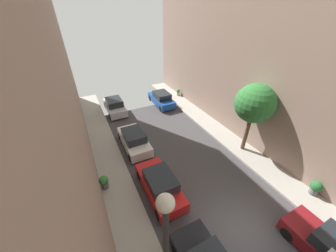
{
  "coord_description": "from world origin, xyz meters",
  "views": [
    {
      "loc": [
        -5.65,
        -2.64,
        9.95
      ],
      "look_at": [
        0.89,
        10.36,
        0.5
      ],
      "focal_mm": 19.74,
      "sensor_mm": 36.0,
      "label": 1
    }
  ],
  "objects_px": {
    "lamp_post": "(166,249)",
    "street_tree_1": "(255,104)",
    "parked_car_right_2": "(162,99)",
    "potted_plant_2": "(316,188)",
    "parked_car_left_3": "(160,185)",
    "parked_car_left_4": "(134,140)",
    "potted_plant_0": "(178,92)",
    "potted_plant_1": "(104,182)",
    "parked_car_left_5": "(115,106)"
  },
  "relations": [
    {
      "from": "street_tree_1",
      "to": "potted_plant_2",
      "type": "xyz_separation_m",
      "value": [
        0.62,
        -5.2,
        -3.5
      ]
    },
    {
      "from": "parked_car_left_5",
      "to": "lamp_post",
      "type": "xyz_separation_m",
      "value": [
        -1.9,
        -16.77,
        3.58
      ]
    },
    {
      "from": "parked_car_left_4",
      "to": "potted_plant_2",
      "type": "height_order",
      "value": "parked_car_left_4"
    },
    {
      "from": "parked_car_right_2",
      "to": "potted_plant_2",
      "type": "distance_m",
      "value": 16.05
    },
    {
      "from": "parked_car_right_2",
      "to": "street_tree_1",
      "type": "distance_m",
      "value": 11.37
    },
    {
      "from": "street_tree_1",
      "to": "potted_plant_1",
      "type": "relative_size",
      "value": 5.83
    },
    {
      "from": "potted_plant_0",
      "to": "lamp_post",
      "type": "bearing_deg",
      "value": -120.62
    },
    {
      "from": "street_tree_1",
      "to": "potted_plant_2",
      "type": "distance_m",
      "value": 6.3
    },
    {
      "from": "parked_car_left_5",
      "to": "street_tree_1",
      "type": "relative_size",
      "value": 0.77
    },
    {
      "from": "parked_car_left_4",
      "to": "potted_plant_2",
      "type": "relative_size",
      "value": 4.36
    },
    {
      "from": "parked_car_left_3",
      "to": "lamp_post",
      "type": "relative_size",
      "value": 0.65
    },
    {
      "from": "parked_car_left_3",
      "to": "potted_plant_0",
      "type": "bearing_deg",
      "value": 56.37
    },
    {
      "from": "potted_plant_0",
      "to": "potted_plant_1",
      "type": "bearing_deg",
      "value": -136.75
    },
    {
      "from": "parked_car_left_3",
      "to": "parked_car_left_4",
      "type": "height_order",
      "value": "same"
    },
    {
      "from": "potted_plant_1",
      "to": "parked_car_left_3",
      "type": "bearing_deg",
      "value": -31.52
    },
    {
      "from": "parked_car_left_3",
      "to": "parked_car_left_5",
      "type": "bearing_deg",
      "value": 90.0
    },
    {
      "from": "parked_car_left_5",
      "to": "street_tree_1",
      "type": "distance_m",
      "value": 14.1
    },
    {
      "from": "parked_car_left_5",
      "to": "lamp_post",
      "type": "bearing_deg",
      "value": -96.46
    },
    {
      "from": "street_tree_1",
      "to": "potted_plant_0",
      "type": "xyz_separation_m",
      "value": [
        0.57,
        11.79,
        -3.6
      ]
    },
    {
      "from": "potted_plant_1",
      "to": "lamp_post",
      "type": "relative_size",
      "value": 0.15
    },
    {
      "from": "potted_plant_1",
      "to": "potted_plant_2",
      "type": "xyz_separation_m",
      "value": [
        11.44,
        -6.28,
        0.03
      ]
    },
    {
      "from": "parked_car_left_4",
      "to": "parked_car_right_2",
      "type": "xyz_separation_m",
      "value": [
        5.4,
        6.23,
        0.0
      ]
    },
    {
      "from": "parked_car_left_3",
      "to": "parked_car_left_5",
      "type": "relative_size",
      "value": 1.0
    },
    {
      "from": "parked_car_left_4",
      "to": "street_tree_1",
      "type": "height_order",
      "value": "street_tree_1"
    },
    {
      "from": "parked_car_right_2",
      "to": "lamp_post",
      "type": "xyz_separation_m",
      "value": [
        -7.3,
        -16.1,
        3.58
      ]
    },
    {
      "from": "lamp_post",
      "to": "potted_plant_1",
      "type": "bearing_deg",
      "value": 99.66
    },
    {
      "from": "lamp_post",
      "to": "potted_plant_0",
      "type": "bearing_deg",
      "value": 59.38
    },
    {
      "from": "parked_car_left_3",
      "to": "lamp_post",
      "type": "bearing_deg",
      "value": -111.73
    },
    {
      "from": "potted_plant_2",
      "to": "potted_plant_0",
      "type": "bearing_deg",
      "value": 90.17
    },
    {
      "from": "parked_car_left_3",
      "to": "potted_plant_1",
      "type": "relative_size",
      "value": 4.47
    },
    {
      "from": "parked_car_left_5",
      "to": "parked_car_left_4",
      "type": "bearing_deg",
      "value": -90.0
    },
    {
      "from": "parked_car_left_3",
      "to": "potted_plant_0",
      "type": "height_order",
      "value": "parked_car_left_3"
    },
    {
      "from": "potted_plant_2",
      "to": "parked_car_left_3",
      "type": "bearing_deg",
      "value": 152.24
    },
    {
      "from": "parked_car_left_5",
      "to": "potted_plant_2",
      "type": "relative_size",
      "value": 4.36
    },
    {
      "from": "parked_car_left_5",
      "to": "parked_car_right_2",
      "type": "bearing_deg",
      "value": -7.06
    },
    {
      "from": "parked_car_left_3",
      "to": "potted_plant_1",
      "type": "height_order",
      "value": "parked_car_left_3"
    },
    {
      "from": "lamp_post",
      "to": "street_tree_1",
      "type": "bearing_deg",
      "value": 29.77
    },
    {
      "from": "parked_car_right_2",
      "to": "parked_car_left_4",
      "type": "bearing_deg",
      "value": -130.93
    },
    {
      "from": "parked_car_right_2",
      "to": "potted_plant_0",
      "type": "height_order",
      "value": "parked_car_right_2"
    },
    {
      "from": "potted_plant_0",
      "to": "potted_plant_1",
      "type": "relative_size",
      "value": 0.88
    },
    {
      "from": "potted_plant_1",
      "to": "potted_plant_2",
      "type": "relative_size",
      "value": 0.98
    },
    {
      "from": "potted_plant_0",
      "to": "potted_plant_1",
      "type": "distance_m",
      "value": 15.63
    },
    {
      "from": "parked_car_right_2",
      "to": "parked_car_left_3",
      "type": "bearing_deg",
      "value": -115.47
    },
    {
      "from": "parked_car_left_4",
      "to": "parked_car_right_2",
      "type": "height_order",
      "value": "same"
    },
    {
      "from": "potted_plant_0",
      "to": "potted_plant_2",
      "type": "distance_m",
      "value": 16.99
    },
    {
      "from": "parked_car_left_4",
      "to": "street_tree_1",
      "type": "relative_size",
      "value": 0.77
    },
    {
      "from": "parked_car_left_4",
      "to": "potted_plant_0",
      "type": "distance_m",
      "value": 11.2
    },
    {
      "from": "parked_car_left_5",
      "to": "potted_plant_0",
      "type": "xyz_separation_m",
      "value": [
        8.36,
        0.56,
        -0.13
      ]
    },
    {
      "from": "lamp_post",
      "to": "potted_plant_2",
      "type": "bearing_deg",
      "value": 1.89
    },
    {
      "from": "lamp_post",
      "to": "parked_car_left_4",
      "type": "bearing_deg",
      "value": 79.11
    }
  ]
}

